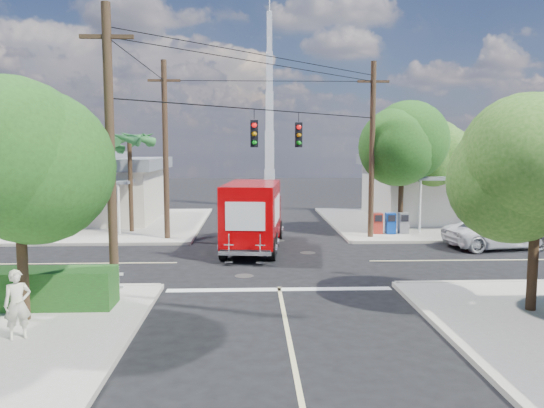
{
  "coord_description": "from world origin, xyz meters",
  "views": [
    {
      "loc": [
        -0.91,
        -21.55,
        4.73
      ],
      "look_at": [
        0.0,
        2.0,
        2.2
      ],
      "focal_mm": 35.0,
      "sensor_mm": 36.0,
      "label": 1
    }
  ],
  "objects": [
    {
      "name": "tree_sw_front",
      "position": [
        -6.99,
        -7.54,
        4.33
      ],
      "size": [
        3.88,
        3.78,
        6.03
      ],
      "color": "#422D1C",
      "rests_on": "sidewalk_sw"
    },
    {
      "name": "parked_car",
      "position": [
        10.66,
        2.65,
        0.69
      ],
      "size": [
        5.27,
        3.08,
        1.38
      ],
      "primitive_type": "imported",
      "rotation": [
        0.0,
        0.0,
        1.74
      ],
      "color": "silver",
      "rests_on": "ground"
    },
    {
      "name": "palm_nw_back",
      "position": [
        -9.5,
        9.0,
        4.67
      ],
      "size": [
        3.01,
        3.08,
        5.19
      ],
      "color": "#422D1C",
      "rests_on": "sidewalk_nw"
    },
    {
      "name": "building_ne",
      "position": [
        12.5,
        11.97,
        2.32
      ],
      "size": [
        11.8,
        10.2,
        4.5
      ],
      "color": "beige",
      "rests_on": "sidewalk_ne"
    },
    {
      "name": "utility_poles",
      "position": [
        -1.58,
        1.6,
        4.67
      ],
      "size": [
        12.0,
        10.68,
        9.0
      ],
      "color": "#473321",
      "rests_on": "ground"
    },
    {
      "name": "pedestrian",
      "position": [
        -6.54,
        -8.96,
        0.98
      ],
      "size": [
        0.73,
        0.64,
        1.68
      ],
      "primitive_type": "imported",
      "rotation": [
        0.0,
        0.0,
        0.47
      ],
      "color": "beige",
      "rests_on": "sidewalk_sw"
    },
    {
      "name": "sidewalk_ne",
      "position": [
        10.88,
        10.88,
        0.07
      ],
      "size": [
        14.12,
        14.12,
        0.14
      ],
      "color": "#9F9A8F",
      "rests_on": "ground"
    },
    {
      "name": "tree_ne_back",
      "position": [
        9.81,
        8.96,
        4.19
      ],
      "size": [
        3.77,
        3.66,
        5.82
      ],
      "color": "#422D1C",
      "rests_on": "sidewalk_ne"
    },
    {
      "name": "hedge_sw",
      "position": [
        -8.0,
        -6.4,
        0.69
      ],
      "size": [
        6.2,
        1.2,
        1.1
      ],
      "primitive_type": "cube",
      "color": "#204418",
      "rests_on": "sidewalk_sw"
    },
    {
      "name": "vending_boxes",
      "position": [
        6.5,
        6.2,
        0.69
      ],
      "size": [
        1.9,
        0.5,
        1.1
      ],
      "color": "#A82B1E",
      "rests_on": "sidewalk_ne"
    },
    {
      "name": "delivery_truck",
      "position": [
        -0.82,
        2.8,
        1.59
      ],
      "size": [
        3.0,
        7.42,
        3.13
      ],
      "color": "black",
      "rests_on": "ground"
    },
    {
      "name": "radio_tower",
      "position": [
        0.5,
        20.0,
        5.64
      ],
      "size": [
        0.8,
        0.8,
        17.0
      ],
      "color": "silver",
      "rests_on": "ground"
    },
    {
      "name": "picket_fence",
      "position": [
        -7.8,
        -5.6,
        0.68
      ],
      "size": [
        5.94,
        0.06,
        1.0
      ],
      "color": "silver",
      "rests_on": "sidewalk_sw"
    },
    {
      "name": "building_nw",
      "position": [
        -12.0,
        12.46,
        2.22
      ],
      "size": [
        10.8,
        10.2,
        4.3
      ],
      "color": "beige",
      "rests_on": "sidewalk_nw"
    },
    {
      "name": "road_markings",
      "position": [
        0.0,
        -1.47,
        0.01
      ],
      "size": [
        32.0,
        32.0,
        0.01
      ],
      "color": "beige",
      "rests_on": "ground"
    },
    {
      "name": "tree_se",
      "position": [
        7.01,
        -7.24,
        4.04
      ],
      "size": [
        3.67,
        3.54,
        5.62
      ],
      "color": "#422D1C",
      "rests_on": "sidewalk_se"
    },
    {
      "name": "ground",
      "position": [
        0.0,
        0.0,
        0.0
      ],
      "size": [
        120.0,
        120.0,
        0.0
      ],
      "primitive_type": "plane",
      "color": "black",
      "rests_on": "ground"
    },
    {
      "name": "sidewalk_nw",
      "position": [
        -10.88,
        10.88,
        0.07
      ],
      "size": [
        14.12,
        14.12,
        0.14
      ],
      "color": "#9F9A8F",
      "rests_on": "ground"
    },
    {
      "name": "palm_nw_front",
      "position": [
        -7.5,
        7.5,
        5.04
      ],
      "size": [
        3.01,
        3.08,
        5.59
      ],
      "color": "#422D1C",
      "rests_on": "sidewalk_nw"
    },
    {
      "name": "tree_ne_front",
      "position": [
        7.21,
        6.76,
        4.77
      ],
      "size": [
        4.21,
        4.14,
        6.66
      ],
      "color": "#422D1C",
      "rests_on": "sidewalk_ne"
    }
  ]
}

